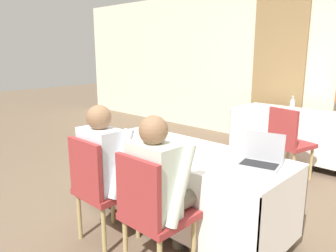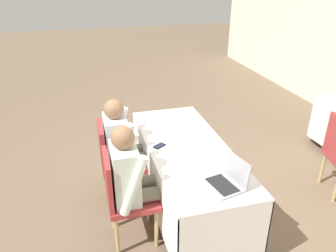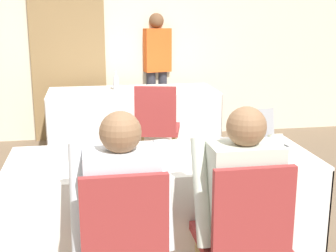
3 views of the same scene
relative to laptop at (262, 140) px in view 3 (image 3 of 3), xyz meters
The scene contains 14 objects.
wall_back 3.28m from the laptop, 102.47° to the left, with size 12.00×0.06×2.70m.
curtain_panel 3.42m from the laptop, 113.74° to the left, with size 0.91×0.04×2.65m.
conference_table_near 0.74m from the laptop, behind, with size 1.93×0.77×0.73m.
conference_table_far 2.53m from the laptop, 104.49° to the left, with size 1.93×0.77×0.73m.
laptop is the anchor object (origin of this frame).
cell_phone 0.86m from the laptop, 154.37° to the right, with size 0.13×0.15×0.01m.
paper_beside_laptop 1.11m from the laptop, behind, with size 0.33×0.36×0.00m.
water_bottle 2.63m from the laptop, 108.10° to the left, with size 0.07×0.07×0.22m.
chair_near_left 1.31m from the laptop, 141.76° to the right, with size 0.44×0.44×0.92m.
chair_near_right 0.92m from the laptop, 116.18° to the right, with size 0.44×0.44×0.92m.
chair_far_spare 1.72m from the laptop, 106.25° to the left, with size 0.53×0.53×0.92m.
person_checkered_shirt 1.22m from the laptop, 145.60° to the right, with size 0.50×0.52×1.18m.
person_white_shirt 0.80m from the laptop, 119.50° to the right, with size 0.50×0.52×1.18m.
person_red_shirt 3.14m from the laptop, 94.49° to the left, with size 0.38×0.27×1.59m.
Camera 3 is at (-0.45, -2.78, 1.63)m, focal length 50.00 mm.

